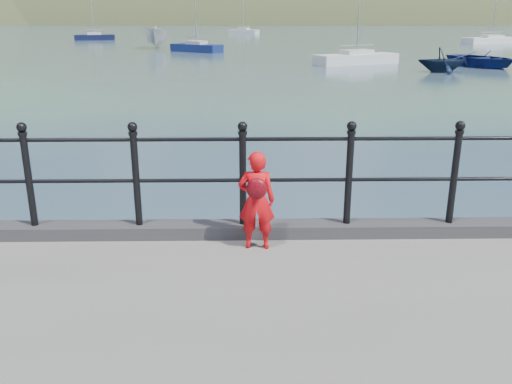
{
  "coord_description": "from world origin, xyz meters",
  "views": [
    {
      "loc": [
        0.64,
        -5.99,
        3.47
      ],
      "look_at": [
        0.75,
        -0.2,
        1.55
      ],
      "focal_mm": 38.0,
      "sensor_mm": 36.0,
      "label": 1
    }
  ],
  "objects_px": {
    "launch_navy": "(442,60)",
    "sailboat_deep": "(244,32)",
    "sailboat_left": "(95,37)",
    "sailboat_far": "(491,41)",
    "launch_blue": "(482,59)",
    "launch_white": "(156,37)",
    "sailboat_near": "(356,59)",
    "railing": "(189,168)",
    "child": "(256,200)",
    "sailboat_port": "(197,48)"
  },
  "relations": [
    {
      "from": "launch_navy",
      "to": "sailboat_left",
      "type": "xyz_separation_m",
      "value": [
        -31.9,
        41.28,
        -0.4
      ]
    },
    {
      "from": "sailboat_port",
      "to": "sailboat_near",
      "type": "distance_m",
      "value": 17.76
    },
    {
      "from": "launch_blue",
      "to": "sailboat_deep",
      "type": "relative_size",
      "value": 0.63
    },
    {
      "from": "sailboat_near",
      "to": "sailboat_far",
      "type": "relative_size",
      "value": 0.83
    },
    {
      "from": "launch_blue",
      "to": "launch_navy",
      "type": "bearing_deg",
      "value": -163.51
    },
    {
      "from": "railing",
      "to": "launch_navy",
      "type": "distance_m",
      "value": 30.33
    },
    {
      "from": "launch_blue",
      "to": "launch_white",
      "type": "height_order",
      "value": "launch_white"
    },
    {
      "from": "launch_blue",
      "to": "launch_navy",
      "type": "height_order",
      "value": "launch_navy"
    },
    {
      "from": "sailboat_left",
      "to": "launch_blue",
      "type": "bearing_deg",
      "value": -62.02
    },
    {
      "from": "sailboat_deep",
      "to": "sailboat_left",
      "type": "relative_size",
      "value": 1.09
    },
    {
      "from": "launch_white",
      "to": "sailboat_left",
      "type": "relative_size",
      "value": 0.77
    },
    {
      "from": "sailboat_deep",
      "to": "launch_white",
      "type": "bearing_deg",
      "value": -72.26
    },
    {
      "from": "launch_blue",
      "to": "sailboat_deep",
      "type": "height_order",
      "value": "sailboat_deep"
    },
    {
      "from": "sailboat_far",
      "to": "launch_blue",
      "type": "bearing_deg",
      "value": -136.53
    },
    {
      "from": "launch_blue",
      "to": "launch_white",
      "type": "bearing_deg",
      "value": 116.07
    },
    {
      "from": "launch_navy",
      "to": "sailboat_left",
      "type": "relative_size",
      "value": 0.38
    },
    {
      "from": "railing",
      "to": "launch_blue",
      "type": "bearing_deg",
      "value": 62.1
    },
    {
      "from": "launch_white",
      "to": "launch_navy",
      "type": "height_order",
      "value": "launch_white"
    },
    {
      "from": "child",
      "to": "sailboat_port",
      "type": "relative_size",
      "value": 0.15
    },
    {
      "from": "railing",
      "to": "sailboat_left",
      "type": "distance_m",
      "value": 71.56
    },
    {
      "from": "railing",
      "to": "child",
      "type": "relative_size",
      "value": 16.55
    },
    {
      "from": "sailboat_near",
      "to": "railing",
      "type": "bearing_deg",
      "value": -130.72
    },
    {
      "from": "sailboat_deep",
      "to": "railing",
      "type": "bearing_deg",
      "value": -60.14
    },
    {
      "from": "sailboat_left",
      "to": "sailboat_port",
      "type": "bearing_deg",
      "value": -71.39
    },
    {
      "from": "railing",
      "to": "launch_navy",
      "type": "xyz_separation_m",
      "value": [
        12.54,
        27.59,
        -1.08
      ]
    },
    {
      "from": "launch_blue",
      "to": "sailboat_port",
      "type": "xyz_separation_m",
      "value": [
        -20.33,
        14.97,
        -0.19
      ]
    },
    {
      "from": "railing",
      "to": "launch_white",
      "type": "distance_m",
      "value": 51.93
    },
    {
      "from": "railing",
      "to": "launch_blue",
      "type": "xyz_separation_m",
      "value": [
        16.41,
        30.98,
        -1.29
      ]
    },
    {
      "from": "sailboat_far",
      "to": "sailboat_port",
      "type": "bearing_deg",
      "value": -179.78
    },
    {
      "from": "sailboat_far",
      "to": "sailboat_near",
      "type": "bearing_deg",
      "value": -150.55
    },
    {
      "from": "launch_navy",
      "to": "railing",
      "type": "bearing_deg",
      "value": 157.35
    },
    {
      "from": "sailboat_left",
      "to": "sailboat_far",
      "type": "relative_size",
      "value": 0.72
    },
    {
      "from": "railing",
      "to": "sailboat_near",
      "type": "xyz_separation_m",
      "value": [
        8.44,
        33.21,
        -1.48
      ]
    },
    {
      "from": "railing",
      "to": "sailboat_deep",
      "type": "distance_m",
      "value": 91.14
    },
    {
      "from": "child",
      "to": "launch_navy",
      "type": "height_order",
      "value": "child"
    },
    {
      "from": "launch_white",
      "to": "sailboat_far",
      "type": "bearing_deg",
      "value": 6.91
    },
    {
      "from": "launch_blue",
      "to": "launch_navy",
      "type": "xyz_separation_m",
      "value": [
        -3.87,
        -3.39,
        0.21
      ]
    },
    {
      "from": "launch_navy",
      "to": "sailboat_deep",
      "type": "height_order",
      "value": "sailboat_deep"
    },
    {
      "from": "launch_white",
      "to": "sailboat_port",
      "type": "height_order",
      "value": "sailboat_port"
    },
    {
      "from": "launch_blue",
      "to": "sailboat_left",
      "type": "bearing_deg",
      "value": 108.62
    },
    {
      "from": "railing",
      "to": "child",
      "type": "height_order",
      "value": "railing"
    },
    {
      "from": "sailboat_deep",
      "to": "sailboat_far",
      "type": "height_order",
      "value": "sailboat_far"
    },
    {
      "from": "launch_white",
      "to": "sailboat_left",
      "type": "xyz_separation_m",
      "value": [
        -10.94,
        17.64,
        -0.76
      ]
    },
    {
      "from": "launch_navy",
      "to": "sailboat_port",
      "type": "relative_size",
      "value": 0.38
    },
    {
      "from": "sailboat_left",
      "to": "sailboat_near",
      "type": "height_order",
      "value": "sailboat_near"
    },
    {
      "from": "launch_blue",
      "to": "launch_white",
      "type": "relative_size",
      "value": 0.9
    },
    {
      "from": "launch_blue",
      "to": "launch_white",
      "type": "distance_m",
      "value": 32.05
    },
    {
      "from": "launch_navy",
      "to": "sailboat_left",
      "type": "bearing_deg",
      "value": 39.47
    },
    {
      "from": "child",
      "to": "launch_blue",
      "type": "height_order",
      "value": "child"
    },
    {
      "from": "sailboat_left",
      "to": "sailboat_far",
      "type": "xyz_separation_m",
      "value": [
        48.87,
        -9.35,
        0.0
      ]
    }
  ]
}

